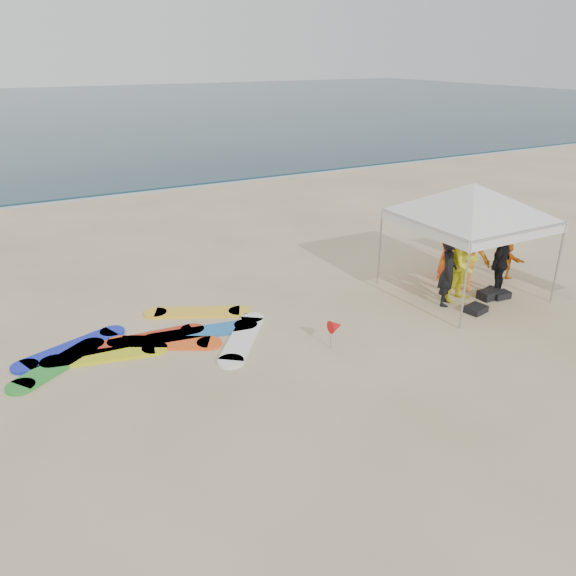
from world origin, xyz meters
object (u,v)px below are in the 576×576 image
at_px(canopy_tent, 475,183).
at_px(surfboard_spread, 151,341).
at_px(person_yellow, 465,265).
at_px(person_orange_b, 451,246).
at_px(person_seated, 507,260).
at_px(marker_pennant, 336,326).
at_px(person_orange_a, 467,255).
at_px(person_black_b, 500,263).
at_px(person_black_a, 448,272).

height_order(canopy_tent, surfboard_spread, canopy_tent).
relative_size(person_yellow, surfboard_spread, 0.35).
distance_m(person_yellow, person_orange_b, 1.53).
height_order(person_orange_b, surfboard_spread, person_orange_b).
height_order(person_seated, marker_pennant, person_seated).
height_order(person_orange_a, surfboard_spread, person_orange_a).
bearing_deg(surfboard_spread, person_black_b, -10.86).
height_order(person_black_a, marker_pennant, person_black_a).
height_order(person_orange_a, canopy_tent, canopy_tent).
bearing_deg(person_orange_a, person_yellow, 76.78).
height_order(person_black_a, canopy_tent, canopy_tent).
bearing_deg(person_yellow, person_black_b, -11.00).
relative_size(person_black_a, person_black_b, 1.01).
relative_size(person_black_a, person_yellow, 0.90).
bearing_deg(person_yellow, marker_pennant, -176.74).
distance_m(person_black_b, surfboard_spread, 8.86).
bearing_deg(canopy_tent, person_seated, 6.22).
height_order(person_black_a, person_seated, person_black_a).
xyz_separation_m(person_black_b, marker_pennant, (-5.26, -0.42, -0.35)).
xyz_separation_m(person_orange_a, person_black_b, (0.57, -0.61, -0.13)).
relative_size(person_orange_b, marker_pennant, 2.90).
xyz_separation_m(person_black_a, surfboard_spread, (-7.02, 1.53, -0.82)).
height_order(person_orange_b, marker_pennant, person_orange_b).
xyz_separation_m(person_black_b, canopy_tent, (-0.74, 0.50, 2.02)).
height_order(person_black_b, marker_pennant, person_black_b).
relative_size(person_black_a, person_seated, 1.65).
height_order(person_black_b, person_orange_b, person_orange_b).
xyz_separation_m(person_orange_a, surfboard_spread, (-8.09, 1.05, -0.94)).
xyz_separation_m(person_seated, canopy_tent, (-1.83, -0.20, 2.35)).
distance_m(person_yellow, marker_pennant, 4.20).
bearing_deg(person_orange_a, marker_pennant, 47.43).
bearing_deg(person_black_a, person_yellow, -42.22).
height_order(person_orange_b, person_seated, person_orange_b).
distance_m(person_yellow, person_seated, 2.32).
xyz_separation_m(person_black_a, marker_pennant, (-3.61, -0.56, -0.36)).
bearing_deg(person_orange_a, person_orange_b, -71.94).
bearing_deg(person_black_b, surfboard_spread, -31.12).
height_order(person_black_a, person_yellow, person_yellow).
distance_m(person_orange_b, surfboard_spread, 8.39).
distance_m(person_orange_b, canopy_tent, 2.21).
relative_size(person_orange_a, marker_pennant, 3.06).
bearing_deg(person_orange_b, person_black_b, 67.95).
relative_size(person_yellow, person_seated, 1.83).
distance_m(person_black_a, person_yellow, 0.54).
height_order(person_black_a, surfboard_spread, person_black_a).
relative_size(marker_pennant, surfboard_spread, 0.12).
bearing_deg(person_seated, marker_pennant, 95.54).
distance_m(person_black_a, person_seated, 2.81).
height_order(canopy_tent, marker_pennant, canopy_tent).
bearing_deg(person_orange_b, person_seated, 117.49).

